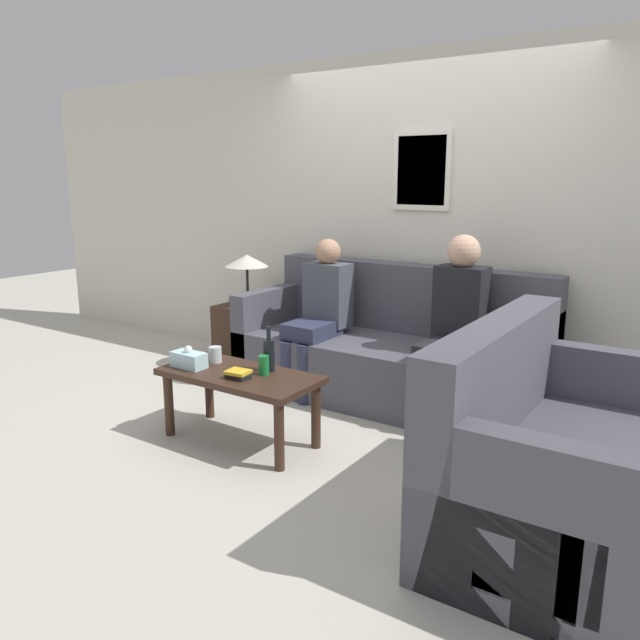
{
  "coord_description": "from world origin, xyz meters",
  "views": [
    {
      "loc": [
        2.1,
        -3.53,
        1.66
      ],
      "look_at": [
        -0.2,
        -0.12,
        0.71
      ],
      "focal_mm": 35.0,
      "sensor_mm": 36.0,
      "label": 1
    }
  ],
  "objects_px": {
    "coffee_table": "(240,384)",
    "teddy_bear": "(430,475)",
    "person_right": "(454,321)",
    "couch_side": "(553,465)",
    "person_left": "(320,310)",
    "couch_main": "(391,354)",
    "wine_bottle": "(269,354)",
    "drinking_glass": "(215,355)"
  },
  "relations": [
    {
      "from": "wine_bottle",
      "to": "drinking_glass",
      "type": "relative_size",
      "value": 2.75
    },
    {
      "from": "person_left",
      "to": "coffee_table",
      "type": "bearing_deg",
      "value": -83.04
    },
    {
      "from": "couch_side",
      "to": "person_left",
      "type": "height_order",
      "value": "person_left"
    },
    {
      "from": "drinking_glass",
      "to": "coffee_table",
      "type": "bearing_deg",
      "value": -16.35
    },
    {
      "from": "drinking_glass",
      "to": "person_left",
      "type": "bearing_deg",
      "value": 81.79
    },
    {
      "from": "couch_main",
      "to": "teddy_bear",
      "type": "xyz_separation_m",
      "value": [
        0.91,
        -1.28,
        -0.2
      ]
    },
    {
      "from": "drinking_glass",
      "to": "couch_side",
      "type": "bearing_deg",
      "value": -1.32
    },
    {
      "from": "wine_bottle",
      "to": "person_right",
      "type": "xyz_separation_m",
      "value": [
        0.82,
        0.99,
        0.13
      ]
    },
    {
      "from": "coffee_table",
      "to": "teddy_bear",
      "type": "distance_m",
      "value": 1.33
    },
    {
      "from": "couch_main",
      "to": "coffee_table",
      "type": "distance_m",
      "value": 1.34
    },
    {
      "from": "couch_side",
      "to": "coffee_table",
      "type": "bearing_deg",
      "value": 90.96
    },
    {
      "from": "wine_bottle",
      "to": "person_left",
      "type": "xyz_separation_m",
      "value": [
        -0.26,
        0.96,
        0.08
      ]
    },
    {
      "from": "coffee_table",
      "to": "teddy_bear",
      "type": "xyz_separation_m",
      "value": [
        1.31,
        -0.01,
        -0.25
      ]
    },
    {
      "from": "wine_bottle",
      "to": "person_right",
      "type": "relative_size",
      "value": 0.23
    },
    {
      "from": "drinking_glass",
      "to": "teddy_bear",
      "type": "distance_m",
      "value": 1.63
    },
    {
      "from": "person_left",
      "to": "person_right",
      "type": "bearing_deg",
      "value": 1.47
    },
    {
      "from": "person_left",
      "to": "person_right",
      "type": "xyz_separation_m",
      "value": [
        1.09,
        0.03,
        0.05
      ]
    },
    {
      "from": "drinking_glass",
      "to": "person_right",
      "type": "distance_m",
      "value": 1.62
    },
    {
      "from": "couch_main",
      "to": "drinking_glass",
      "type": "relative_size",
      "value": 22.0
    },
    {
      "from": "wine_bottle",
      "to": "teddy_bear",
      "type": "bearing_deg",
      "value": -6.95
    },
    {
      "from": "person_left",
      "to": "couch_side",
      "type": "bearing_deg",
      "value": -27.57
    },
    {
      "from": "couch_side",
      "to": "drinking_glass",
      "type": "bearing_deg",
      "value": 88.68
    },
    {
      "from": "wine_bottle",
      "to": "person_left",
      "type": "relative_size",
      "value": 0.24
    },
    {
      "from": "teddy_bear",
      "to": "wine_bottle",
      "type": "bearing_deg",
      "value": 173.05
    },
    {
      "from": "wine_bottle",
      "to": "drinking_glass",
      "type": "distance_m",
      "value": 0.42
    },
    {
      "from": "coffee_table",
      "to": "teddy_bear",
      "type": "bearing_deg",
      "value": -0.33
    },
    {
      "from": "wine_bottle",
      "to": "couch_main",
      "type": "bearing_deg",
      "value": 76.66
    },
    {
      "from": "coffee_table",
      "to": "person_right",
      "type": "height_order",
      "value": "person_right"
    },
    {
      "from": "wine_bottle",
      "to": "teddy_bear",
      "type": "distance_m",
      "value": 1.26
    },
    {
      "from": "coffee_table",
      "to": "person_left",
      "type": "bearing_deg",
      "value": 96.96
    },
    {
      "from": "person_right",
      "to": "couch_main",
      "type": "bearing_deg",
      "value": 164.57
    },
    {
      "from": "couch_main",
      "to": "teddy_bear",
      "type": "relative_size",
      "value": 7.37
    },
    {
      "from": "teddy_bear",
      "to": "person_left",
      "type": "bearing_deg",
      "value": 142.53
    },
    {
      "from": "wine_bottle",
      "to": "person_right",
      "type": "distance_m",
      "value": 1.29
    },
    {
      "from": "person_left",
      "to": "person_right",
      "type": "height_order",
      "value": "person_right"
    },
    {
      "from": "couch_side",
      "to": "teddy_bear",
      "type": "xyz_separation_m",
      "value": [
        -0.6,
        -0.04,
        -0.2
      ]
    },
    {
      "from": "person_right",
      "to": "coffee_table",
      "type": "bearing_deg",
      "value": -130.31
    },
    {
      "from": "couch_side",
      "to": "person_left",
      "type": "distance_m",
      "value": 2.32
    },
    {
      "from": "person_left",
      "to": "wine_bottle",
      "type": "bearing_deg",
      "value": -74.67
    },
    {
      "from": "couch_main",
      "to": "drinking_glass",
      "type": "distance_m",
      "value": 1.38
    },
    {
      "from": "coffee_table",
      "to": "drinking_glass",
      "type": "height_order",
      "value": "drinking_glass"
    },
    {
      "from": "teddy_bear",
      "to": "couch_side",
      "type": "bearing_deg",
      "value": 3.75
    }
  ]
}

